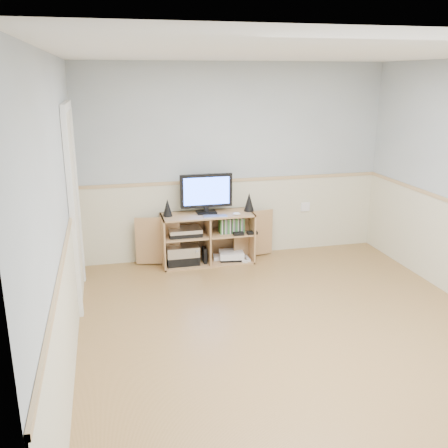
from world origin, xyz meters
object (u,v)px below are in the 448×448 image
(monitor, at_px, (206,192))
(keyboard, at_px, (215,216))
(game_consoles, at_px, (230,256))
(media_cabinet, at_px, (207,237))

(monitor, xyz_separation_m, keyboard, (0.07, -0.19, -0.27))
(monitor, relative_size, game_consoles, 1.44)
(monitor, xyz_separation_m, game_consoles, (0.30, -0.06, -0.85))
(media_cabinet, bearing_deg, game_consoles, -12.34)
(monitor, distance_m, game_consoles, 0.91)
(monitor, bearing_deg, keyboard, -68.44)
(game_consoles, bearing_deg, keyboard, -150.58)
(media_cabinet, distance_m, game_consoles, 0.40)
(keyboard, bearing_deg, monitor, 118.36)
(monitor, bearing_deg, game_consoles, -11.44)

